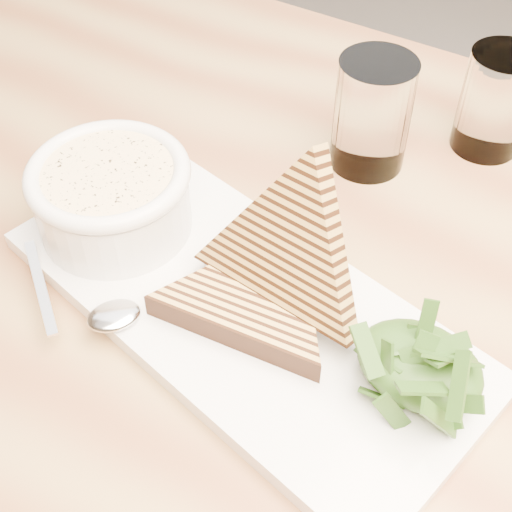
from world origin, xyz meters
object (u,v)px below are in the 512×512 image
Objects in this scene: table_top at (337,357)px; soup_bowl at (113,203)px; platter at (242,307)px; glass_near at (372,115)px; glass_far at (495,102)px.

table_top is 10.25× the size of soup_bowl.
table_top is at bearing 13.84° from platter.
soup_bowl is 0.25m from glass_near.
soup_bowl reaches higher than platter.
glass_near is at bearing 59.03° from soup_bowl.
glass_near is (-0.09, 0.21, 0.08)m from table_top.
glass_far is (0.08, 0.31, 0.04)m from platter.
soup_bowl reaches higher than table_top.
soup_bowl is at bearing -125.28° from glass_far.
platter is 3.88× the size of glass_far.
glass_far is (-0.00, 0.30, 0.07)m from table_top.
glass_near reaches higher than table_top.
glass_near is at bearing -134.10° from glass_far.
soup_bowl is (-0.14, 0.01, 0.03)m from platter.
table_top is at bearing -89.84° from glass_far.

